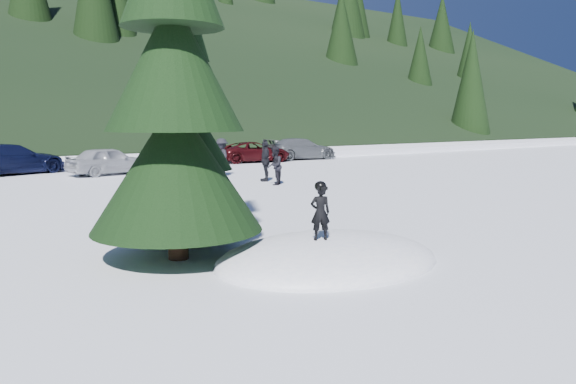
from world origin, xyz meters
TOP-DOWN VIEW (x-y plane):
  - ground at (0.00, 0.00)m, footprint 200.00×200.00m
  - snow_mound at (0.00, 0.00)m, footprint 4.48×3.52m
  - spruce_tall at (-2.20, 1.80)m, footprint 3.20×3.20m
  - spruce_short at (-1.20, 3.20)m, footprint 2.20×2.20m
  - child_skier at (-0.32, -0.15)m, footprint 0.43×0.37m
  - adult_0 at (6.05, 10.71)m, footprint 0.95×0.95m
  - adult_1 at (6.48, 12.06)m, footprint 0.80×1.09m
  - adult_2 at (6.05, 15.10)m, footprint 0.92×1.27m
  - car_3 at (-1.83, 21.53)m, footprint 5.47×3.52m
  - car_4 at (1.96, 18.71)m, footprint 4.11×2.20m
  - car_5 at (6.83, 19.59)m, footprint 3.96×2.38m
  - car_6 at (11.74, 21.36)m, footprint 4.74×2.66m
  - car_7 at (15.44, 21.49)m, footprint 4.98×2.45m

SIDE VIEW (x-z plane):
  - ground at x=0.00m, z-range 0.00..0.00m
  - snow_mound at x=0.00m, z-range -0.48..0.48m
  - car_5 at x=6.83m, z-range 0.00..1.23m
  - car_6 at x=11.74m, z-range 0.00..1.25m
  - car_4 at x=1.96m, z-range 0.00..1.33m
  - car_7 at x=15.44m, z-range 0.00..1.39m
  - car_3 at x=-1.83m, z-range 0.00..1.48m
  - adult_0 at x=6.05m, z-range 0.00..1.56m
  - adult_1 at x=6.48m, z-range 0.00..1.72m
  - adult_2 at x=6.05m, z-range 0.00..1.76m
  - child_skier at x=-0.32m, z-range 0.48..1.47m
  - spruce_short at x=-1.20m, z-range -0.58..4.79m
  - spruce_tall at x=-2.20m, z-range -0.98..7.62m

